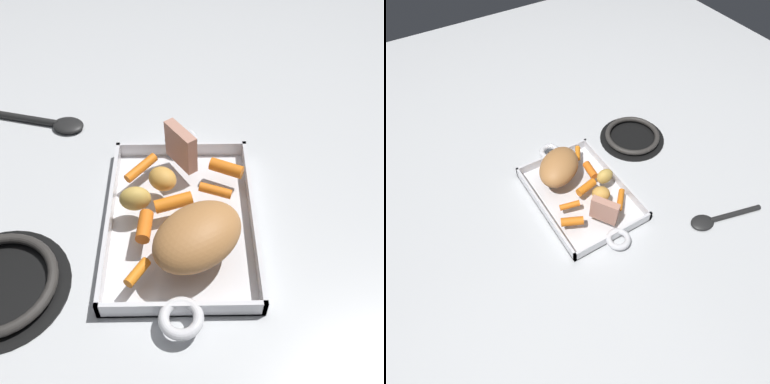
# 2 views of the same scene
# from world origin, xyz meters

# --- Properties ---
(ground_plane) EXTENTS (2.29, 2.29, 0.00)m
(ground_plane) POSITION_xyz_m (0.00, 0.00, 0.00)
(ground_plane) COLOR silver
(roasting_dish) EXTENTS (0.42, 0.24, 0.03)m
(roasting_dish) POSITION_xyz_m (0.00, 0.00, 0.01)
(roasting_dish) COLOR silver
(roasting_dish) RESTS_ON ground_plane
(pork_roast) EXTENTS (0.17, 0.18, 0.07)m
(pork_roast) POSITION_xyz_m (-0.08, -0.02, 0.07)
(pork_roast) COLOR #B1743F
(pork_roast) RESTS_ON roasting_dish
(roast_slice_thick) EXTENTS (0.07, 0.06, 0.07)m
(roast_slice_thick) POSITION_xyz_m (0.11, -0.00, 0.07)
(roast_slice_thick) COLOR tan
(roast_slice_thick) RESTS_ON roasting_dish
(baby_carrot_center_right) EXTENTS (0.03, 0.06, 0.02)m
(baby_carrot_center_right) POSITION_xyz_m (0.04, -0.06, 0.04)
(baby_carrot_center_right) COLOR orange
(baby_carrot_center_right) RESTS_ON roasting_dish
(baby_carrot_southeast) EXTENTS (0.06, 0.06, 0.02)m
(baby_carrot_southeast) POSITION_xyz_m (0.09, 0.07, 0.04)
(baby_carrot_southeast) COLOR orange
(baby_carrot_southeast) RESTS_ON roasting_dish
(baby_carrot_southwest) EXTENTS (0.05, 0.04, 0.02)m
(baby_carrot_southwest) POSITION_xyz_m (-0.12, 0.06, 0.04)
(baby_carrot_southwest) COLOR orange
(baby_carrot_southwest) RESTS_ON roasting_dish
(baby_carrot_short) EXTENTS (0.04, 0.06, 0.02)m
(baby_carrot_short) POSITION_xyz_m (0.08, -0.08, 0.04)
(baby_carrot_short) COLOR orange
(baby_carrot_short) RESTS_ON roasting_dish
(baby_carrot_center_left) EXTENTS (0.04, 0.07, 0.03)m
(baby_carrot_center_left) POSITION_xyz_m (0.01, 0.01, 0.04)
(baby_carrot_center_left) COLOR orange
(baby_carrot_center_left) RESTS_ON roasting_dish
(baby_carrot_northeast) EXTENTS (0.05, 0.03, 0.02)m
(baby_carrot_northeast) POSITION_xyz_m (-0.04, 0.06, 0.04)
(baby_carrot_northeast) COLOR orange
(baby_carrot_northeast) RESTS_ON roasting_dish
(potato_halved) EXTENTS (0.06, 0.06, 0.04)m
(potato_halved) POSITION_xyz_m (0.05, 0.03, 0.05)
(potato_halved) COLOR gold
(potato_halved) RESTS_ON roasting_dish
(potato_golden_small) EXTENTS (0.04, 0.05, 0.04)m
(potato_golden_small) POSITION_xyz_m (0.01, 0.07, 0.05)
(potato_golden_small) COLOR gold
(potato_golden_small) RESTS_ON roasting_dish
(serving_spoon) EXTENTS (0.08, 0.21, 0.02)m
(serving_spoon) POSITION_xyz_m (0.26, 0.26, 0.01)
(serving_spoon) COLOR black
(serving_spoon) RESTS_ON ground_plane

